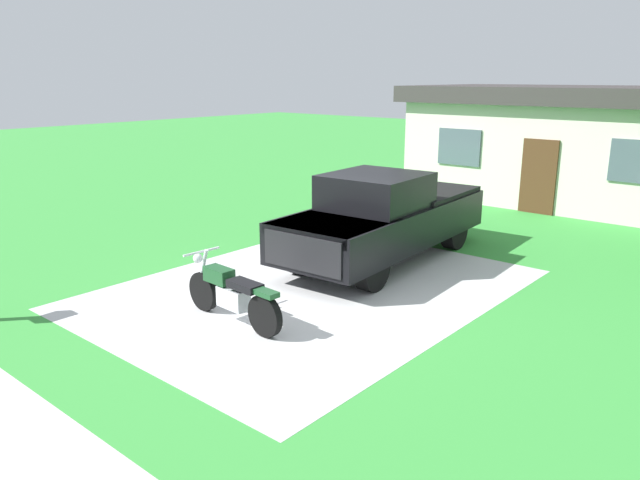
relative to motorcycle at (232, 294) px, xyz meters
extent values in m
plane|color=green|center=(-0.06, 2.00, -0.47)|extent=(80.00, 80.00, 0.00)
cube|color=silver|center=(-0.06, 2.00, -0.47)|extent=(5.92, 7.76, 0.01)
cylinder|color=black|center=(-0.76, 0.04, -0.14)|extent=(0.67, 0.16, 0.66)
cylinder|color=black|center=(0.79, -0.05, -0.14)|extent=(0.67, 0.16, 0.66)
cube|color=silver|center=(0.04, 0.00, -0.05)|extent=(0.57, 0.29, 0.32)
cube|color=#194723|center=(-0.31, 0.02, 0.25)|extent=(0.53, 0.29, 0.24)
cube|color=black|center=(0.34, -0.02, 0.23)|extent=(0.61, 0.31, 0.12)
cube|color=#194723|center=(0.79, -0.05, 0.23)|extent=(0.49, 0.23, 0.08)
cylinder|color=silver|center=(-0.76, 0.04, 0.23)|extent=(0.33, 0.08, 0.77)
cylinder|color=silver|center=(-0.76, 0.04, 0.55)|extent=(0.08, 0.70, 0.04)
sphere|color=silver|center=(-0.88, 0.05, 0.41)|extent=(0.16, 0.16, 0.16)
cylinder|color=black|center=(0.81, 2.65, -0.05)|extent=(0.35, 0.86, 0.84)
cylinder|color=black|center=(-0.82, 2.54, -0.05)|extent=(0.35, 0.86, 0.84)
cylinder|color=black|center=(0.59, 6.14, -0.05)|extent=(0.35, 0.86, 0.84)
cylinder|color=black|center=(-1.05, 6.03, -0.05)|extent=(0.35, 0.86, 0.84)
cube|color=black|center=(-0.12, 4.39, 0.33)|extent=(2.36, 5.72, 0.80)
cube|color=black|center=(0.00, 2.54, 0.63)|extent=(2.02, 2.02, 0.20)
cube|color=black|center=(-0.10, 3.99, 1.08)|extent=(1.92, 2.01, 0.70)
cube|color=#3F4C56|center=(-0.04, 3.19, 0.98)|extent=(1.71, 0.27, 0.60)
cube|color=black|center=(-0.22, 5.94, 0.58)|extent=(2.05, 2.52, 0.50)
cube|color=black|center=(0.06, 1.62, 0.33)|extent=(1.70, 0.21, 0.64)
cube|color=beige|center=(0.57, 13.51, 1.03)|extent=(9.00, 5.00, 3.00)
cube|color=#383333|center=(0.57, 13.51, 2.78)|extent=(9.60, 5.60, 0.50)
cube|color=#4C2D19|center=(0.57, 10.98, 0.58)|extent=(1.00, 0.08, 2.10)
cube|color=#4C5966|center=(-1.95, 10.98, 1.23)|extent=(1.40, 0.06, 1.10)
cube|color=#4C5966|center=(3.09, 10.98, 1.23)|extent=(1.40, 0.06, 1.10)
camera|label=1|loc=(6.92, -5.93, 3.33)|focal=34.04mm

